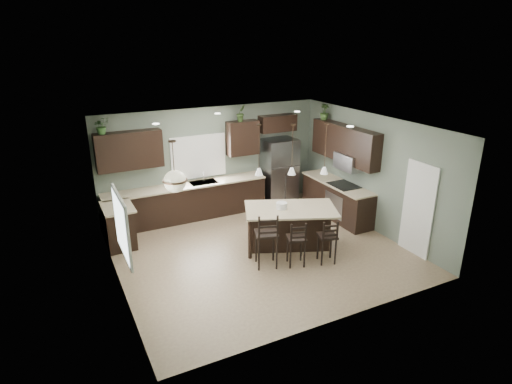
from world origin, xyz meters
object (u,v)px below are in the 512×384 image
Objects in this scene: serving_dish at (282,206)px; bar_stool_left at (266,239)px; kitchen_island at (290,227)px; plant_back_left at (101,126)px; refrigerator at (279,172)px; bar_stool_right at (327,241)px; bar_stool_center at (296,243)px.

bar_stool_left reaches higher than serving_dish.
plant_back_left is at bearing 165.34° from kitchen_island.
refrigerator is at bearing 88.81° from kitchen_island.
bar_stool_left is 1.28m from bar_stool_right.
bar_stool_center is (0.57, -0.24, -0.10)m from bar_stool_left.
plant_back_left is at bearing 178.11° from refrigerator.
refrigerator is 1.54× the size of bar_stool_left.
bar_stool_right is (-0.79, -3.44, -0.43)m from refrigerator.
plant_back_left is at bearing 151.25° from bar_stool_center.
plant_back_left reaches higher than bar_stool_right.
bar_stool_right is 5.59m from plant_back_left.
bar_stool_right is (1.20, -0.43, -0.11)m from bar_stool_left.
serving_dish is 1.01m from bar_stool_left.
bar_stool_center reaches higher than bar_stool_right.
bar_stool_left is (-0.70, -0.61, -0.39)m from serving_dish.
serving_dish reaches higher than kitchen_island.
bar_stool_center is at bearing -47.66° from plant_back_left.
refrigerator is 2.76m from kitchen_island.
kitchen_island is at bearing -22.92° from serving_dish.
plant_back_left is at bearing 146.72° from bar_stool_left.
refrigerator is at bearing 85.23° from bar_stool_center.
refrigerator is 1.85× the size of bar_stool_center.
bar_stool_left is at bearing -125.99° from kitchen_island.
refrigerator is at bearing 93.84° from bar_stool_right.
bar_stool_right is (0.64, -0.19, -0.01)m from bar_stool_center.
serving_dish is at bearing -38.29° from plant_back_left.
kitchen_island is (-1.11, -2.48, -0.46)m from refrigerator.
refrigerator reaches higher than bar_stool_center.
serving_dish is at bearing 132.68° from bar_stool_right.
bar_stool_center is at bearing -98.86° from serving_dish.
serving_dish is at bearing -180.00° from kitchen_island.
refrigerator is at bearing 74.53° from bar_stool_left.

